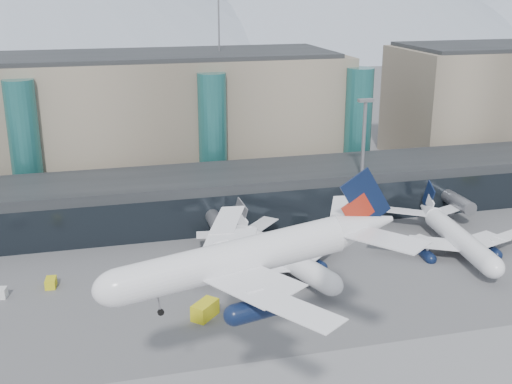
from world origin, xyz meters
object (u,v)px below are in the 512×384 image
(jet_parked_mid, at_px, (275,246))
(hero_jet, at_px, (263,244))
(jet_parked_right, at_px, (453,228))
(veh_d, at_px, (309,229))
(veh_c, at_px, (259,295))
(veh_g, at_px, (422,240))
(veh_b, at_px, (51,283))
(veh_h, at_px, (205,310))
(lightmast_mid, at_px, (363,156))

(jet_parked_mid, bearing_deg, hero_jet, 143.25)
(hero_jet, relative_size, jet_parked_right, 1.05)
(veh_d, bearing_deg, veh_c, -150.76)
(jet_parked_right, height_order, veh_g, jet_parked_right)
(jet_parked_mid, distance_m, veh_b, 37.15)
(veh_g, bearing_deg, jet_parked_mid, -110.30)
(veh_d, relative_size, veh_g, 1.26)
(veh_b, height_order, veh_c, veh_c)
(jet_parked_mid, xyz_separation_m, veh_b, (-36.96, 1.83, -3.25))
(hero_jet, relative_size, veh_c, 10.03)
(veh_b, relative_size, veh_h, 0.60)
(jet_parked_mid, relative_size, jet_parked_right, 1.00)
(jet_parked_mid, distance_m, jet_parked_right, 33.85)
(jet_parked_right, relative_size, veh_b, 12.67)
(veh_d, height_order, veh_h, veh_h)
(jet_parked_right, distance_m, veh_c, 41.26)
(jet_parked_mid, xyz_separation_m, veh_h, (-14.65, -14.03, -2.81))
(hero_jet, distance_m, jet_parked_right, 60.93)
(jet_parked_right, xyz_separation_m, veh_h, (-48.50, -14.11, -2.85))
(veh_b, xyz_separation_m, veh_c, (31.21, -12.92, 0.21))
(jet_parked_right, relative_size, veh_d, 10.54)
(veh_d, xyz_separation_m, veh_h, (-25.57, -27.76, 0.30))
(veh_c, bearing_deg, veh_g, 23.75)
(jet_parked_mid, height_order, jet_parked_right, jet_parked_right)
(hero_jet, height_order, veh_g, hero_jet)
(hero_jet, xyz_separation_m, jet_parked_right, (45.81, 36.66, -16.43))
(lightmast_mid, distance_m, veh_h, 49.28)
(veh_d, distance_m, veh_g, 21.52)
(lightmast_mid, height_order, veh_b, lightmast_mid)
(lightmast_mid, height_order, veh_h, lightmast_mid)
(veh_b, distance_m, veh_c, 33.78)
(hero_jet, bearing_deg, veh_g, 40.32)
(jet_parked_right, xyz_separation_m, veh_c, (-39.61, -11.16, -3.09))
(veh_g, height_order, veh_h, veh_h)
(hero_jet, xyz_separation_m, veh_g, (41.69, 39.86, -19.75))
(veh_d, bearing_deg, jet_parked_mid, -155.35)
(veh_b, bearing_deg, veh_c, -107.22)
(veh_d, bearing_deg, veh_h, -159.51)
(veh_c, relative_size, veh_h, 0.80)
(veh_b, bearing_deg, lightmast_mid, -71.54)
(veh_b, distance_m, veh_g, 66.71)
(jet_parked_right, relative_size, veh_g, 13.24)
(jet_parked_mid, xyz_separation_m, veh_d, (10.92, 13.74, -3.11))
(veh_c, xyz_separation_m, veh_d, (16.67, 24.82, -0.06))
(hero_jet, distance_m, jet_parked_mid, 41.86)
(lightmast_mid, height_order, veh_c, lightmast_mid)
(lightmast_mid, xyz_separation_m, jet_parked_right, (11.52, -15.66, -10.37))
(hero_jet, distance_m, veh_d, 58.64)
(hero_jet, height_order, veh_d, hero_jet)
(lightmast_mid, distance_m, jet_parked_right, 22.03)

